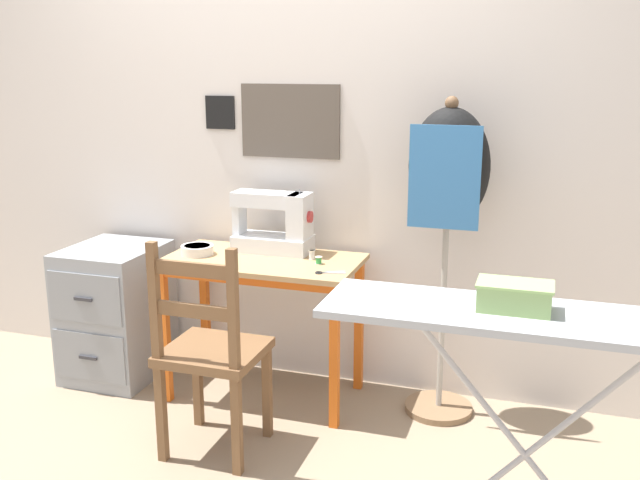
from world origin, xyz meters
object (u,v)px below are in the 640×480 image
at_px(sewing_machine, 276,224).
at_px(storage_box, 515,296).
at_px(thread_spool_mid_table, 319,260).
at_px(fabric_bowl, 197,250).
at_px(thread_spool_near_machine, 312,255).
at_px(scissors, 326,273).
at_px(dress_form, 448,184).
at_px(wooden_chair, 211,353).
at_px(filing_cabinet, 116,312).
at_px(ironing_board, 535,330).

bearing_deg(sewing_machine, storage_box, -42.53).
bearing_deg(storage_box, sewing_machine, 137.47).
bearing_deg(thread_spool_mid_table, storage_box, -45.69).
bearing_deg(fabric_bowl, thread_spool_near_machine, 8.89).
distance_m(scissors, dress_form, 0.67).
xyz_separation_m(scissors, wooden_chair, (-0.36, -0.43, -0.26)).
bearing_deg(filing_cabinet, thread_spool_mid_table, 0.08).
distance_m(thread_spool_near_machine, storage_box, 1.42).
bearing_deg(thread_spool_near_machine, dress_form, 2.48).
distance_m(scissors, ironing_board, 1.24).
xyz_separation_m(fabric_bowl, storage_box, (1.54, -0.92, 0.21)).
bearing_deg(thread_spool_near_machine, fabric_bowl, -171.11).
distance_m(thread_spool_mid_table, wooden_chair, 0.69).
relative_size(sewing_machine, storage_box, 1.79).
distance_m(scissors, filing_cabinet, 1.25).
bearing_deg(fabric_bowl, wooden_chair, -58.62).
bearing_deg(scissors, thread_spool_near_machine, 123.50).
xyz_separation_m(ironing_board, storage_box, (-0.06, 0.02, 0.09)).
bearing_deg(thread_spool_mid_table, wooden_chair, -117.06).
height_order(sewing_machine, filing_cabinet, sewing_machine).
height_order(wooden_chair, dress_form, dress_form).
xyz_separation_m(thread_spool_mid_table, storage_box, (0.92, -0.94, 0.22)).
xyz_separation_m(thread_spool_mid_table, wooden_chair, (-0.29, -0.56, -0.27)).
bearing_deg(thread_spool_mid_table, scissors, -60.03).
height_order(thread_spool_near_machine, dress_form, dress_form).
distance_m(sewing_machine, dress_form, 0.88).
height_order(thread_spool_near_machine, storage_box, storage_box).
bearing_deg(sewing_machine, filing_cabinet, -170.14).
distance_m(scissors, thread_spool_mid_table, 0.15).
height_order(thread_spool_near_machine, ironing_board, ironing_board).
height_order(sewing_machine, fabric_bowl, sewing_machine).
relative_size(thread_spool_near_machine, filing_cabinet, 0.06).
bearing_deg(thread_spool_near_machine, filing_cabinet, -176.31).
xyz_separation_m(sewing_machine, fabric_bowl, (-0.35, -0.17, -0.11)).
bearing_deg(ironing_board, scissors, 137.69).
bearing_deg(ironing_board, sewing_machine, 138.55).
height_order(scissors, storage_box, storage_box).
bearing_deg(sewing_machine, fabric_bowl, -154.47).
bearing_deg(dress_form, wooden_chair, -142.58).
xyz_separation_m(scissors, thread_spool_mid_table, (-0.08, 0.13, 0.02)).
bearing_deg(thread_spool_mid_table, dress_form, 9.36).
height_order(sewing_machine, thread_spool_near_machine, sewing_machine).
relative_size(thread_spool_mid_table, wooden_chair, 0.04).
height_order(fabric_bowl, thread_spool_mid_table, fabric_bowl).
distance_m(fabric_bowl, filing_cabinet, 0.63).
bearing_deg(sewing_machine, scissors, -39.08).
distance_m(fabric_bowl, thread_spool_near_machine, 0.57).
bearing_deg(sewing_machine, wooden_chair, -91.63).
height_order(scissors, thread_spool_mid_table, thread_spool_mid_table).
xyz_separation_m(fabric_bowl, dress_form, (1.19, 0.12, 0.37)).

